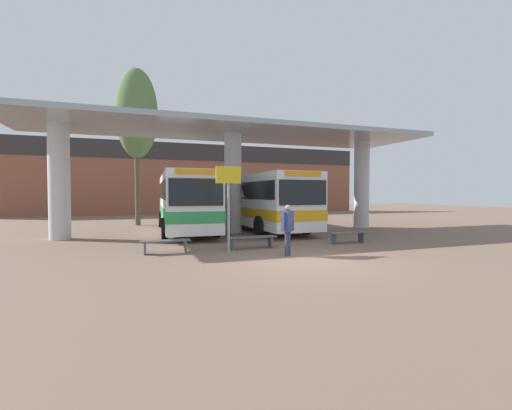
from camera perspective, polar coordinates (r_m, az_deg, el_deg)
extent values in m
plane|color=#755B4C|center=(10.86, 8.09, -9.21)|extent=(100.00, 100.00, 0.00)
cube|color=brown|center=(36.58, -11.71, 4.32)|extent=(40.00, 0.50, 7.34)
cube|color=#332D2D|center=(36.81, -11.74, 8.66)|extent=(40.00, 0.58, 1.76)
cylinder|color=silver|center=(17.99, -29.97, 3.43)|extent=(0.91, 0.91, 5.30)
cylinder|color=silver|center=(18.37, -3.86, 3.64)|extent=(0.91, 0.91, 5.30)
cylinder|color=silver|center=(22.04, 17.19, 3.26)|extent=(0.91, 0.91, 5.30)
cube|color=#93A3A8|center=(18.66, -3.88, 12.17)|extent=(21.41, 6.00, 0.24)
cube|color=white|center=(19.51, -11.80, 0.80)|extent=(2.88, 10.56, 2.82)
cube|color=black|center=(19.51, -11.81, 2.37)|extent=(2.90, 10.15, 0.90)
cube|color=#2D934C|center=(19.53, -11.79, -1.06)|extent=(2.92, 10.60, 0.51)
cube|color=black|center=(14.27, -9.91, 2.13)|extent=(2.23, 0.16, 1.13)
cube|color=orange|center=(14.30, -9.93, 5.53)|extent=(1.70, 0.12, 0.22)
cylinder|color=black|center=(16.27, -15.01, -3.79)|extent=(0.32, 1.00, 0.99)
cylinder|color=black|center=(16.53, -6.56, -3.66)|extent=(0.32, 1.00, 0.99)
cylinder|color=black|center=(22.37, -15.54, -2.27)|extent=(0.32, 1.00, 0.99)
cylinder|color=black|center=(22.56, -9.37, -2.19)|extent=(0.32, 1.00, 0.99)
cube|color=white|center=(20.04, 0.61, 0.85)|extent=(2.91, 10.38, 2.79)
cube|color=black|center=(20.04, 0.61, 2.37)|extent=(2.93, 9.97, 0.89)
cube|color=orange|center=(20.06, 0.61, -0.94)|extent=(2.95, 10.43, 0.50)
cube|color=black|center=(15.36, 7.88, 2.08)|extent=(2.36, 0.14, 1.12)
cube|color=orange|center=(15.38, 7.89, 5.20)|extent=(1.79, 0.11, 0.22)
cylinder|color=black|center=(16.67, 0.65, -3.55)|extent=(0.31, 1.03, 1.02)
cylinder|color=black|center=(17.79, 8.32, -3.23)|extent=(0.31, 1.03, 1.02)
cylinder|color=black|center=(22.35, -5.17, -2.18)|extent=(0.31, 1.03, 1.02)
cylinder|color=black|center=(23.20, 0.92, -2.02)|extent=(0.31, 1.03, 1.02)
cube|color=#4C5156|center=(13.08, -0.70, -5.35)|extent=(1.91, 0.44, 0.04)
cube|color=#4C5156|center=(12.89, -3.94, -6.50)|extent=(0.07, 0.37, 0.42)
cube|color=#4C5156|center=(13.37, 2.42, -6.19)|extent=(0.07, 0.37, 0.42)
cube|color=#4C5156|center=(15.01, 15.09, -4.48)|extent=(1.69, 0.44, 0.04)
cube|color=#4C5156|center=(14.67, 12.89, -5.52)|extent=(0.07, 0.37, 0.42)
cube|color=#4C5156|center=(15.43, 17.16, -5.19)|extent=(0.07, 0.37, 0.42)
cube|color=#4C5156|center=(12.43, -14.89, -5.79)|extent=(1.72, 0.44, 0.04)
cube|color=#4C5156|center=(12.43, -18.05, -6.89)|extent=(0.07, 0.37, 0.42)
cube|color=#4C5156|center=(12.54, -11.73, -6.76)|extent=(0.07, 0.37, 0.42)
cylinder|color=gray|center=(12.10, -4.59, -2.20)|extent=(0.09, 0.09, 2.45)
cube|color=gold|center=(12.09, -4.61, 5.03)|extent=(0.90, 0.06, 0.60)
cylinder|color=#333856|center=(11.52, 5.11, -6.47)|extent=(0.17, 0.17, 0.83)
cylinder|color=#333856|center=(11.66, 5.48, -6.37)|extent=(0.17, 0.17, 0.83)
cube|color=navy|center=(11.50, 5.31, -2.66)|extent=(0.51, 0.47, 0.69)
sphere|color=#89664C|center=(11.48, 5.32, -0.47)|extent=(0.19, 0.19, 0.19)
cylinder|color=navy|center=(11.27, 4.67, -2.72)|extent=(0.13, 0.13, 0.59)
cylinder|color=navy|center=(11.74, 5.93, -2.54)|extent=(0.13, 0.13, 0.59)
cylinder|color=brown|center=(24.04, -19.15, 3.67)|extent=(0.34, 0.34, 5.77)
ellipsoid|color=#516B3D|center=(24.61, -19.26, 14.23)|extent=(2.68, 2.68, 5.90)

